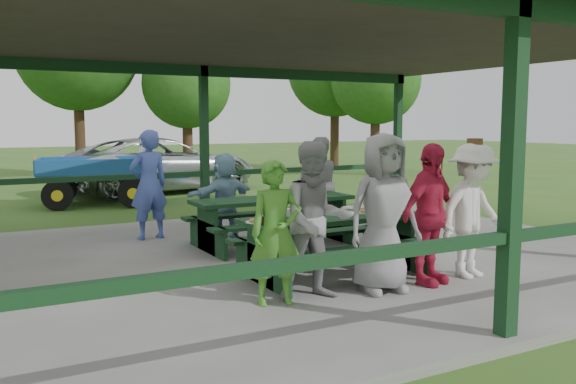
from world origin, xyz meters
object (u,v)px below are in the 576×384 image
spectator_grey (318,183)px  picnic_table_far (274,215)px  spectator_blue (149,185)px  farm_trailer (96,180)px  spectator_lblue (225,196)px  picnic_table_near (333,238)px  contestant_red (430,214)px  contestant_white_fedora (472,210)px  contestant_grey_mid (383,213)px  pickup_truck (161,165)px  contestant_grey_left (316,221)px  contestant_green (276,233)px

spectator_grey → picnic_table_far: bearing=35.3°
spectator_blue → farm_trailer: bearing=-100.9°
spectator_lblue → spectator_grey: 1.83m
picnic_table_near → spectator_lblue: 2.88m
picnic_table_near → contestant_red: bearing=-50.3°
contestant_white_fedora → farm_trailer: (-2.63, 9.66, -0.32)m
contestant_grey_mid → spectator_blue: contestant_grey_mid is taller
picnic_table_near → contestant_red: (0.76, -0.92, 0.37)m
contestant_red → spectator_lblue: (-1.04, 3.77, -0.13)m
contestant_white_fedora → spectator_blue: size_ratio=0.96×
spectator_lblue → spectator_blue: 1.26m
farm_trailer → pickup_truck: bearing=55.4°
contestant_grey_left → picnic_table_far: bearing=85.4°
picnic_table_near → contestant_green: size_ratio=1.53×
contestant_grey_left → contestant_grey_mid: (0.81, -0.12, 0.04)m
contestant_white_fedora → spectator_lblue: bearing=107.6°
spectator_grey → contestant_red: bearing=80.1°
contestant_grey_left → contestant_green: bearing=-169.6°
contestant_green → contestant_white_fedora: 2.65m
contestant_grey_left → spectator_lblue: 3.67m
picnic_table_far → contestant_grey_left: 2.96m
spectator_blue → spectator_grey: 2.97m
contestant_grey_left → spectator_blue: 4.28m
contestant_grey_left → farm_trailer: contestant_grey_left is taller
contestant_grey_left → pickup_truck: size_ratio=0.30×
contestant_grey_left → spectator_lblue: (0.45, 3.64, -0.15)m
picnic_table_far → contestant_red: size_ratio=1.52×
spectator_lblue → contestant_green: bearing=56.0°
contestant_red → spectator_grey: size_ratio=1.01×
contestant_green → farm_trailer: 9.52m
contestant_red → contestant_white_fedora: contestant_white_fedora is taller
contestant_red → pickup_truck: size_ratio=0.30×
contestant_white_fedora → spectator_grey: (0.10, 3.82, -0.01)m
contestant_grey_mid → farm_trailer: size_ratio=0.50×
spectator_lblue → spectator_grey: spectator_grey is taller
contestant_grey_left → spectator_blue: spectator_blue is taller
contestant_white_fedora → farm_trailer: 10.02m
contestant_grey_mid → contestant_red: 0.68m
contestant_grey_left → spectator_grey: 4.34m
picnic_table_near → pickup_truck: (1.04, 10.81, 0.22)m
picnic_table_far → spectator_lblue: (-0.46, 0.85, 0.24)m
spectator_grey → farm_trailer: (-2.73, 5.84, -0.31)m
contestant_grey_left → contestant_grey_mid: size_ratio=0.95×
contestant_red → contestant_white_fedora: size_ratio=0.97×
picnic_table_near → contestant_white_fedora: (1.45, -0.91, 0.37)m
contestant_green → contestant_white_fedora: bearing=9.3°
contestant_grey_mid → spectator_grey: 4.09m
spectator_blue → spectator_grey: size_ratio=1.09×
contestant_grey_left → farm_trailer: size_ratio=0.48×
contestant_grey_left → contestant_grey_mid: bearing=5.0°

